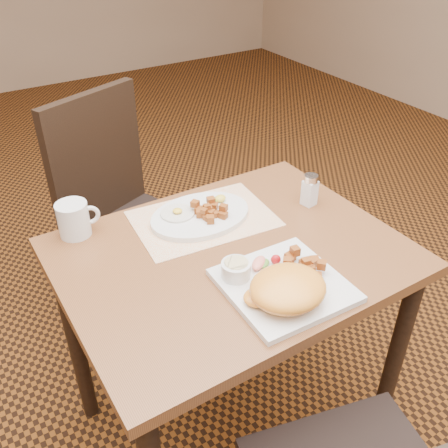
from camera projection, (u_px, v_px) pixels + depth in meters
ground at (230, 421)px, 1.76m from camera, size 8.00×8.00×0.00m
table at (232, 282)px, 1.40m from camera, size 0.90×0.70×0.75m
chair_far at (123, 208)px, 1.92m from camera, size 0.55×0.55×0.97m
placemat at (203, 219)px, 1.47m from camera, size 0.42×0.32×0.00m
plate_square at (284, 285)px, 1.21m from camera, size 0.29×0.29×0.02m
plate_oval at (200, 216)px, 1.47m from camera, size 0.31×0.23×0.02m
hollandaise_mound at (287, 289)px, 1.14m from camera, size 0.19×0.16×0.07m
ramekin at (236, 269)px, 1.22m from camera, size 0.07×0.07×0.04m
garnish_sq at (264, 262)px, 1.26m from camera, size 0.09×0.06×0.03m
fried_egg at (177, 213)px, 1.46m from camera, size 0.10×0.10×0.02m
garnish_ov at (218, 199)px, 1.51m from camera, size 0.06×0.04×0.02m
salt_shaker at (310, 189)px, 1.51m from camera, size 0.05×0.05×0.10m
coffee_mug at (74, 219)px, 1.38m from camera, size 0.12×0.09×0.10m
home_fries_sq at (303, 265)px, 1.24m from camera, size 0.11×0.12×0.04m
home_fries_ov at (209, 210)px, 1.45m from camera, size 0.09×0.11×0.04m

